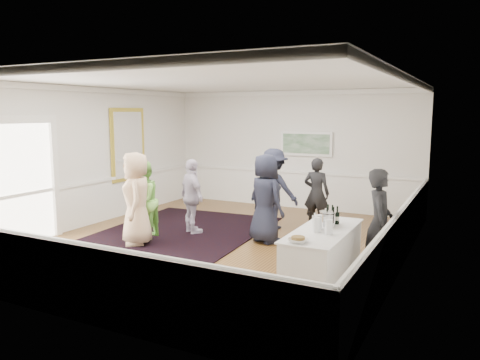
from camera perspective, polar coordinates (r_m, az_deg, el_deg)
The scene contains 23 objects.
floor at distance 9.58m, azimuth -2.30°, elevation -7.58°, with size 8.00×8.00×0.00m, color brown.
ceiling at distance 9.24m, azimuth -2.42°, elevation 11.88°, with size 7.00×8.00×0.02m, color white.
wall_left at distance 11.40m, azimuth -17.88°, elevation 2.75°, with size 0.02×8.00×3.20m, color white.
wall_right at distance 8.15m, azimuth 19.59°, elevation 0.63°, with size 0.02×8.00×3.20m, color white.
wall_back at distance 12.89m, azimuth 6.44°, elevation 3.69°, with size 7.00×0.02×3.20m, color white.
wall_front at distance 6.15m, azimuth -21.02°, elevation -1.79°, with size 7.00×0.02×3.20m, color white.
wainscoting at distance 9.46m, azimuth -2.32°, elevation -4.67°, with size 7.00×8.00×1.00m, color white, non-canonical shape.
mirror at distance 12.31m, azimuth -13.48°, elevation 4.23°, with size 0.05×1.25×1.85m.
doorway at distance 10.13m, azimuth -25.20°, elevation 0.68°, with size 0.10×1.78×2.56m.
landscape_painting at distance 12.69m, azimuth 8.06°, elevation 4.40°, with size 1.44×0.06×0.66m.
area_rug at distance 10.42m, azimuth -7.24°, elevation -6.28°, with size 3.26×4.28×0.02m, color black.
serving_table at distance 7.45m, azimuth 10.05°, elevation -9.04°, with size 0.78×2.04×0.83m.
bartender at distance 7.83m, azimuth 16.64°, elevation -4.99°, with size 0.63×0.42×1.73m, color black.
guest_tan at distance 9.45m, azimuth -12.53°, elevation -2.25°, with size 0.90×0.59×1.85m, color tan.
guest_green at distance 9.80m, azimuth -11.72°, elevation -2.50°, with size 0.79×0.62×1.63m, color #7EC950.
guest_lilac at distance 10.14m, azimuth -5.86°, elevation -2.02°, with size 0.95×0.40×1.63m, color #BEB2C8.
guest_dark_a at distance 10.56m, azimuth 4.08°, elevation -1.07°, with size 1.17×0.67×1.82m, color #1C1F2F.
guest_dark_b at distance 10.67m, azimuth 9.30°, elevation -1.61°, with size 0.59×0.39×1.61m, color black.
guest_navy at distance 9.42m, azimuth 3.11°, elevation -2.26°, with size 0.88×0.57×1.80m, color #1C1F2F.
wine_bottles at distance 7.73m, azimuth 11.10°, elevation -4.11°, with size 0.25×0.22×0.31m.
juice_pitchers at distance 7.18m, azimuth 9.86°, elevation -5.31°, with size 0.34×0.34×0.24m.
ice_bucket at distance 7.51m, azimuth 10.60°, elevation -4.77°, with size 0.26×0.26×0.24m, color silver.
nut_bowl at distance 6.60m, azimuth 7.08°, elevation -7.20°, with size 0.28×0.28×0.08m.
Camera 1 is at (4.54, -8.02, 2.61)m, focal length 35.00 mm.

